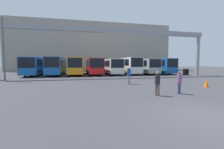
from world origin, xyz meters
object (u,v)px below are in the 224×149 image
bus_slot_2 (76,65)px  pedestrian_near_right (129,75)px  bus_slot_1 (57,65)px  traffic_cone (206,83)px  bus_slot_0 (37,65)px  bus_slot_6 (142,65)px  pedestrian_near_center (179,82)px  pedestrian_mid_left (157,83)px  bus_slot_7 (158,65)px  tire_stack (186,72)px  bus_slot_4 (111,66)px  bus_slot_5 (127,65)px  bus_slot_3 (93,65)px  lamp_post (3,45)px

bus_slot_2 → pedestrian_near_right: bus_slot_2 is taller
bus_slot_1 → traffic_cone: size_ratio=16.03×
bus_slot_0 → bus_slot_2: size_ratio=1.05×
bus_slot_1 → bus_slot_6: bearing=-0.7°
bus_slot_2 → pedestrian_near_center: bus_slot_2 is taller
pedestrian_mid_left → bus_slot_6: bearing=-48.8°
bus_slot_0 → pedestrian_near_center: bus_slot_0 is taller
bus_slot_0 → pedestrian_mid_left: bearing=-59.9°
bus_slot_7 → tire_stack: 6.45m
bus_slot_2 → bus_slot_4: bus_slot_2 is taller
bus_slot_1 → bus_slot_5: 14.16m
pedestrian_near_center → pedestrian_mid_left: pedestrian_mid_left is taller
pedestrian_mid_left → pedestrian_near_right: 5.85m
pedestrian_mid_left → tire_stack: 20.66m
bus_slot_0 → bus_slot_7: bus_slot_0 is taller
bus_slot_3 → bus_slot_7: (14.16, -0.78, 0.03)m
bus_slot_4 → traffic_cone: bearing=-75.7°
tire_stack → bus_slot_2: bearing=161.4°
pedestrian_near_center → pedestrian_mid_left: (-1.84, -0.24, 0.02)m
bus_slot_7 → pedestrian_near_center: size_ratio=6.46×
traffic_cone → pedestrian_mid_left: bearing=-159.4°
bus_slot_4 → bus_slot_7: (10.62, -0.19, 0.08)m
bus_slot_1 → pedestrian_mid_left: 23.59m
bus_slot_2 → pedestrian_mid_left: bearing=-75.4°
pedestrian_near_right → lamp_post: 15.92m
bus_slot_6 → tire_stack: (5.71, -6.55, -1.17)m
bus_slot_1 → pedestrian_near_center: bus_slot_1 is taller
bus_slot_1 → traffic_cone: bearing=-51.5°
bus_slot_7 → bus_slot_0: bearing=177.7°
bus_slot_6 → lamp_post: 24.62m
bus_slot_6 → bus_slot_4: bearing=-176.7°
pedestrian_near_center → traffic_cone: (4.41, 2.11, -0.47)m
bus_slot_4 → bus_slot_2: bearing=175.7°
bus_slot_1 → bus_slot_7: bus_slot_1 is taller
bus_slot_3 → pedestrian_near_center: bearing=-79.6°
pedestrian_near_center → pedestrian_near_right: bearing=64.3°
bus_slot_5 → pedestrian_near_right: (-4.97, -15.85, -0.92)m
bus_slot_1 → pedestrian_near_right: bearing=-59.9°
pedestrian_near_center → bus_slot_7: bearing=20.1°
bus_slot_5 → bus_slot_7: bearing=-6.5°
bus_slot_1 → bus_slot_7: size_ratio=1.16×
bus_slot_7 → pedestrian_near_center: bus_slot_7 is taller
bus_slot_1 → pedestrian_mid_left: bus_slot_1 is taller
pedestrian_near_center → bus_slot_4: bearing=47.5°
bus_slot_2 → pedestrian_mid_left: 22.36m
pedestrian_near_center → lamp_post: lamp_post is taller
traffic_cone → pedestrian_near_center: bearing=-154.5°
bus_slot_7 → bus_slot_3: bearing=176.9°
bus_slot_0 → bus_slot_1: bearing=-3.1°
pedestrian_mid_left → traffic_cone: (6.26, 2.35, -0.49)m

